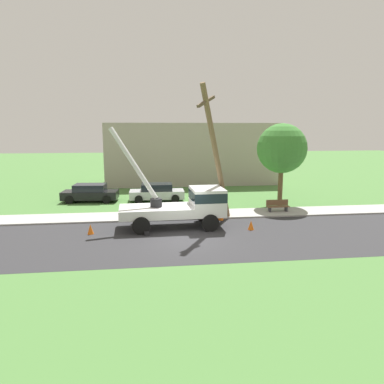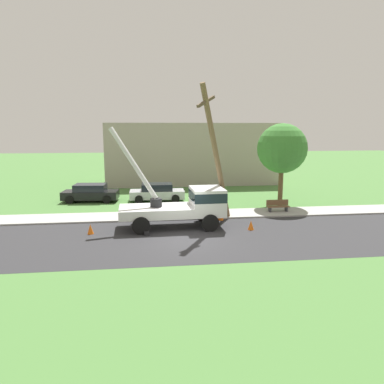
{
  "view_description": "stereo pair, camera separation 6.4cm",
  "coord_description": "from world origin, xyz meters",
  "px_view_note": "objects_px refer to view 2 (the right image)",
  "views": [
    {
      "loc": [
        -2.13,
        -18.99,
        5.91
      ],
      "look_at": [
        0.75,
        3.35,
        1.96
      ],
      "focal_mm": 34.27,
      "sensor_mm": 36.0,
      "label": 1
    },
    {
      "loc": [
        -2.06,
        -19.0,
        5.91
      ],
      "look_at": [
        0.75,
        3.35,
        1.96
      ],
      "focal_mm": 34.27,
      "sensor_mm": 36.0,
      "label": 2
    }
  ],
  "objects_px": {
    "parked_sedan_black": "(91,193)",
    "roadside_tree_near": "(282,149)",
    "traffic_cone_ahead": "(251,225)",
    "traffic_cone_curbside": "(221,216)",
    "park_bench": "(278,206)",
    "traffic_cone_behind": "(90,229)",
    "utility_truck": "(186,204)",
    "leaning_utility_pole": "(216,154)",
    "parked_sedan_silver": "(157,192)"
  },
  "relations": [
    {
      "from": "parked_sedan_silver",
      "to": "park_bench",
      "type": "height_order",
      "value": "parked_sedan_silver"
    },
    {
      "from": "parked_sedan_black",
      "to": "parked_sedan_silver",
      "type": "bearing_deg",
      "value": -4.23
    },
    {
      "from": "leaning_utility_pole",
      "to": "parked_sedan_silver",
      "type": "bearing_deg",
      "value": 114.46
    },
    {
      "from": "roadside_tree_near",
      "to": "park_bench",
      "type": "bearing_deg",
      "value": -113.8
    },
    {
      "from": "utility_truck",
      "to": "traffic_cone_curbside",
      "type": "bearing_deg",
      "value": 28.02
    },
    {
      "from": "parked_sedan_black",
      "to": "park_bench",
      "type": "bearing_deg",
      "value": -22.78
    },
    {
      "from": "traffic_cone_ahead",
      "to": "parked_sedan_black",
      "type": "distance_m",
      "value": 14.44
    },
    {
      "from": "traffic_cone_ahead",
      "to": "traffic_cone_curbside",
      "type": "distance_m",
      "value": 2.78
    },
    {
      "from": "utility_truck",
      "to": "parked_sedan_black",
      "type": "distance_m",
      "value": 11.06
    },
    {
      "from": "parked_sedan_black",
      "to": "park_bench",
      "type": "distance_m",
      "value": 14.86
    },
    {
      "from": "traffic_cone_behind",
      "to": "parked_sedan_black",
      "type": "height_order",
      "value": "parked_sedan_black"
    },
    {
      "from": "parked_sedan_silver",
      "to": "roadside_tree_near",
      "type": "height_order",
      "value": "roadside_tree_near"
    },
    {
      "from": "utility_truck",
      "to": "parked_sedan_black",
      "type": "xyz_separation_m",
      "value": [
        -6.85,
        8.66,
        -0.7
      ]
    },
    {
      "from": "traffic_cone_behind",
      "to": "parked_sedan_black",
      "type": "bearing_deg",
      "value": 97.98
    },
    {
      "from": "traffic_cone_ahead",
      "to": "roadside_tree_near",
      "type": "bearing_deg",
      "value": 57.02
    },
    {
      "from": "park_bench",
      "to": "roadside_tree_near",
      "type": "distance_m",
      "value": 4.67
    },
    {
      "from": "traffic_cone_behind",
      "to": "traffic_cone_curbside",
      "type": "height_order",
      "value": "same"
    },
    {
      "from": "leaning_utility_pole",
      "to": "traffic_cone_curbside",
      "type": "height_order",
      "value": "leaning_utility_pole"
    },
    {
      "from": "traffic_cone_behind",
      "to": "traffic_cone_curbside",
      "type": "bearing_deg",
      "value": 15.38
    },
    {
      "from": "leaning_utility_pole",
      "to": "traffic_cone_curbside",
      "type": "distance_m",
      "value": 4.14
    },
    {
      "from": "traffic_cone_ahead",
      "to": "park_bench",
      "type": "bearing_deg",
      "value": 52.46
    },
    {
      "from": "utility_truck",
      "to": "roadside_tree_near",
      "type": "relative_size",
      "value": 1.09
    },
    {
      "from": "parked_sedan_black",
      "to": "roadside_tree_near",
      "type": "height_order",
      "value": "roadside_tree_near"
    },
    {
      "from": "traffic_cone_behind",
      "to": "parked_sedan_silver",
      "type": "bearing_deg",
      "value": 66.2
    },
    {
      "from": "traffic_cone_curbside",
      "to": "leaning_utility_pole",
      "type": "bearing_deg",
      "value": -131.18
    },
    {
      "from": "leaning_utility_pole",
      "to": "parked_sedan_black",
      "type": "relative_size",
      "value": 1.88
    },
    {
      "from": "traffic_cone_behind",
      "to": "traffic_cone_curbside",
      "type": "xyz_separation_m",
      "value": [
        7.93,
        2.18,
        0.0
      ]
    },
    {
      "from": "leaning_utility_pole",
      "to": "parked_sedan_black",
      "type": "distance_m",
      "value": 12.38
    },
    {
      "from": "traffic_cone_behind",
      "to": "parked_sedan_black",
      "type": "xyz_separation_m",
      "value": [
        -1.34,
        9.55,
        0.43
      ]
    },
    {
      "from": "traffic_cone_ahead",
      "to": "traffic_cone_behind",
      "type": "height_order",
      "value": "same"
    },
    {
      "from": "parked_sedan_black",
      "to": "roadside_tree_near",
      "type": "relative_size",
      "value": 0.72
    },
    {
      "from": "utility_truck",
      "to": "leaning_utility_pole",
      "type": "height_order",
      "value": "leaning_utility_pole"
    },
    {
      "from": "park_bench",
      "to": "leaning_utility_pole",
      "type": "bearing_deg",
      "value": -156.23
    },
    {
      "from": "parked_sedan_black",
      "to": "park_bench",
      "type": "relative_size",
      "value": 2.83
    },
    {
      "from": "parked_sedan_silver",
      "to": "park_bench",
      "type": "distance_m",
      "value": 9.9
    },
    {
      "from": "traffic_cone_behind",
      "to": "park_bench",
      "type": "bearing_deg",
      "value": 17.09
    },
    {
      "from": "utility_truck",
      "to": "traffic_cone_behind",
      "type": "xyz_separation_m",
      "value": [
        -5.51,
        -0.9,
        -1.13
      ]
    },
    {
      "from": "traffic_cone_curbside",
      "to": "traffic_cone_behind",
      "type": "bearing_deg",
      "value": -164.62
    },
    {
      "from": "traffic_cone_curbside",
      "to": "parked_sedan_black",
      "type": "bearing_deg",
      "value": 141.5
    },
    {
      "from": "utility_truck",
      "to": "parked_sedan_black",
      "type": "bearing_deg",
      "value": 128.37
    },
    {
      "from": "parked_sedan_silver",
      "to": "roadside_tree_near",
      "type": "relative_size",
      "value": 0.71
    },
    {
      "from": "utility_truck",
      "to": "roadside_tree_near",
      "type": "height_order",
      "value": "roadside_tree_near"
    },
    {
      "from": "parked_sedan_black",
      "to": "parked_sedan_silver",
      "type": "height_order",
      "value": "same"
    },
    {
      "from": "traffic_cone_behind",
      "to": "parked_sedan_silver",
      "type": "relative_size",
      "value": 0.13
    },
    {
      "from": "utility_truck",
      "to": "traffic_cone_behind",
      "type": "bearing_deg",
      "value": -170.78
    },
    {
      "from": "traffic_cone_ahead",
      "to": "parked_sedan_silver",
      "type": "relative_size",
      "value": 0.13
    },
    {
      "from": "traffic_cone_curbside",
      "to": "parked_sedan_silver",
      "type": "relative_size",
      "value": 0.13
    },
    {
      "from": "leaning_utility_pole",
      "to": "roadside_tree_near",
      "type": "height_order",
      "value": "leaning_utility_pole"
    },
    {
      "from": "traffic_cone_behind",
      "to": "park_bench",
      "type": "xyz_separation_m",
      "value": [
        12.36,
        3.8,
        0.18
      ]
    },
    {
      "from": "traffic_cone_curbside",
      "to": "park_bench",
      "type": "bearing_deg",
      "value": 20.08
    }
  ]
}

